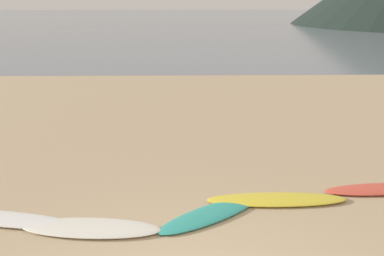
# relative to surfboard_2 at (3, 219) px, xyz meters

# --- Properties ---
(ground_plane) EXTENTS (120.00, 120.00, 0.20)m
(ground_plane) POSITION_rel_surfboard_2_xyz_m (2.93, 7.40, -0.15)
(ground_plane) COLOR tan
(ground_plane) RESTS_ON ground
(ocean_water) EXTENTS (140.00, 100.00, 0.01)m
(ocean_water) POSITION_rel_surfboard_2_xyz_m (2.93, 62.69, -0.05)
(ocean_water) COLOR slate
(ocean_water) RESTS_ON ground
(surfboard_2) EXTENTS (2.71, 0.96, 0.09)m
(surfboard_2) POSITION_rel_surfboard_2_xyz_m (0.00, 0.00, 0.00)
(surfboard_2) COLOR white
(surfboard_2) RESTS_ON ground
(surfboard_3) EXTENTS (2.20, 0.75, 0.09)m
(surfboard_3) POSITION_rel_surfboard_2_xyz_m (1.45, -0.29, -0.00)
(surfboard_3) COLOR silver
(surfboard_3) RESTS_ON ground
(surfboard_4) EXTENTS (1.93, 1.57, 0.07)m
(surfboard_4) POSITION_rel_surfboard_2_xyz_m (3.30, 0.10, -0.01)
(surfboard_4) COLOR teal
(surfboard_4) RESTS_ON ground
(surfboard_5) EXTENTS (2.44, 0.53, 0.08)m
(surfboard_5) POSITION_rel_surfboard_2_xyz_m (4.49, 0.57, -0.00)
(surfboard_5) COLOR yellow
(surfboard_5) RESTS_ON ground
(surfboard_6) EXTENTS (2.12, 0.63, 0.08)m
(surfboard_6) POSITION_rel_surfboard_2_xyz_m (6.47, 0.93, -0.01)
(surfboard_6) COLOR #D84C38
(surfboard_6) RESTS_ON ground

